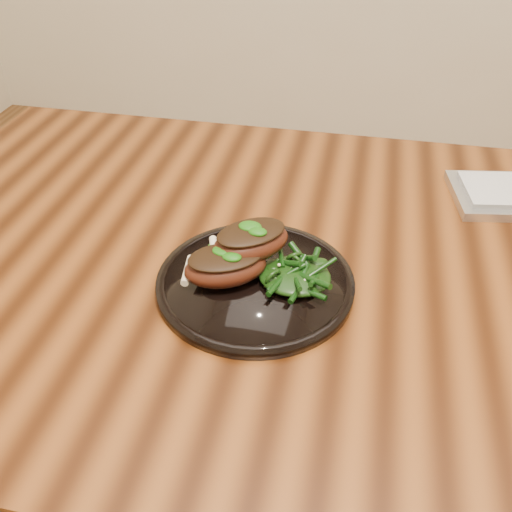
{
  "coord_description": "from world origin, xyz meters",
  "views": [
    {
      "loc": [
        -0.11,
        -0.61,
        1.22
      ],
      "look_at": [
        -0.23,
        -0.04,
        0.78
      ],
      "focal_mm": 40.0,
      "sensor_mm": 36.0,
      "label": 1
    }
  ],
  "objects_px": {
    "plate": "(255,282)",
    "greens_heap": "(295,272)",
    "lamb_chop_front": "(225,265)",
    "desk": "(422,322)"
  },
  "relations": [
    {
      "from": "greens_heap",
      "to": "plate",
      "type": "bearing_deg",
      "value": -174.81
    },
    {
      "from": "plate",
      "to": "greens_heap",
      "type": "distance_m",
      "value": 0.05
    },
    {
      "from": "plate",
      "to": "lamb_chop_front",
      "type": "xyz_separation_m",
      "value": [
        -0.04,
        -0.01,
        0.03
      ]
    },
    {
      "from": "plate",
      "to": "greens_heap",
      "type": "height_order",
      "value": "greens_heap"
    },
    {
      "from": "plate",
      "to": "lamb_chop_front",
      "type": "bearing_deg",
      "value": -166.08
    },
    {
      "from": "plate",
      "to": "greens_heap",
      "type": "xyz_separation_m",
      "value": [
        0.05,
        0.0,
        0.02
      ]
    },
    {
      "from": "desk",
      "to": "lamb_chop_front",
      "type": "xyz_separation_m",
      "value": [
        -0.26,
        -0.08,
        0.12
      ]
    },
    {
      "from": "desk",
      "to": "greens_heap",
      "type": "distance_m",
      "value": 0.22
    },
    {
      "from": "desk",
      "to": "greens_heap",
      "type": "height_order",
      "value": "greens_heap"
    },
    {
      "from": "lamb_chop_front",
      "to": "greens_heap",
      "type": "distance_m",
      "value": 0.09
    }
  ]
}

